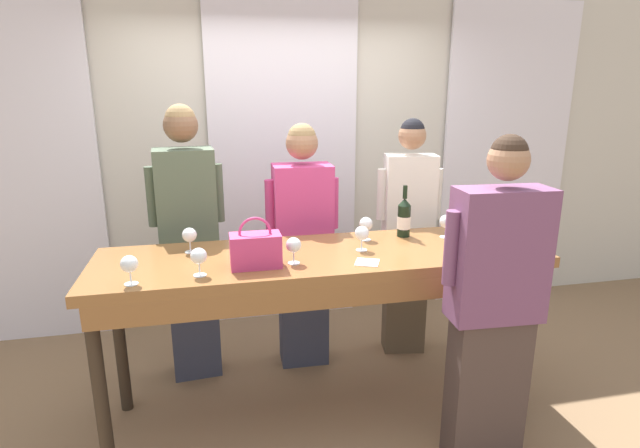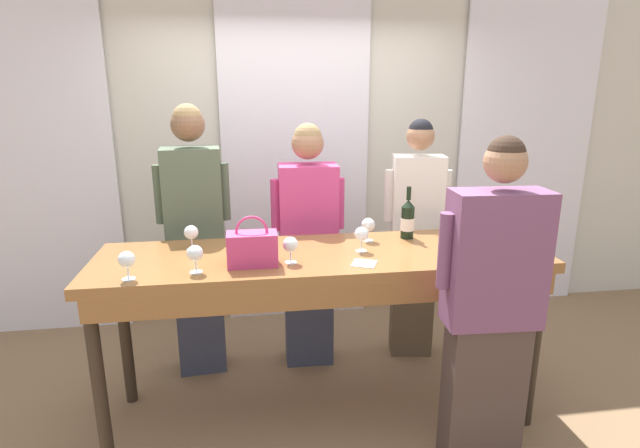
# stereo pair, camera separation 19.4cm
# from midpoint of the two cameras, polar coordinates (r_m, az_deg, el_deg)

# --- Properties ---
(ground_plane) EXTENTS (18.00, 18.00, 0.00)m
(ground_plane) POSITION_cam_midpoint_polar(r_m,az_deg,el_deg) (3.34, -1.49, -20.57)
(ground_plane) COLOR #846647
(wall_back) EXTENTS (12.00, 0.06, 2.80)m
(wall_back) POSITION_cam_midpoint_polar(r_m,az_deg,el_deg) (4.24, -5.55, 7.65)
(wall_back) COLOR beige
(wall_back) RESTS_ON ground_plane
(curtain_panel_left) EXTENTS (1.21, 0.03, 2.69)m
(curtain_panel_left) POSITION_cam_midpoint_polar(r_m,az_deg,el_deg) (4.43, -32.72, 4.90)
(curtain_panel_left) COLOR white
(curtain_panel_left) RESTS_ON ground_plane
(curtain_panel_center) EXTENTS (1.21, 0.03, 2.69)m
(curtain_panel_center) POSITION_cam_midpoint_polar(r_m,az_deg,el_deg) (4.18, -5.42, 6.77)
(curtain_panel_center) COLOR white
(curtain_panel_center) RESTS_ON ground_plane
(curtain_panel_right) EXTENTS (1.21, 0.03, 2.69)m
(curtain_panel_right) POSITION_cam_midpoint_polar(r_m,az_deg,el_deg) (4.87, 19.35, 7.18)
(curtain_panel_right) COLOR white
(curtain_panel_right) RESTS_ON ground_plane
(tasting_bar) EXTENTS (2.55, 0.73, 1.05)m
(tasting_bar) POSITION_cam_midpoint_polar(r_m,az_deg,el_deg) (2.88, -1.53, -5.46)
(tasting_bar) COLOR brown
(tasting_bar) RESTS_ON ground_plane
(wine_bottle) EXTENTS (0.08, 0.08, 0.33)m
(wine_bottle) POSITION_cam_midpoint_polar(r_m,az_deg,el_deg) (3.17, 7.85, 0.67)
(wine_bottle) COLOR black
(wine_bottle) RESTS_ON tasting_bar
(handbag) EXTENTS (0.26, 0.14, 0.27)m
(handbag) POSITION_cam_midpoint_polar(r_m,az_deg,el_deg) (2.64, -9.47, -2.91)
(handbag) COLOR #C63870
(handbag) RESTS_ON tasting_bar
(wine_glass_front_left) EXTENTS (0.08, 0.08, 0.15)m
(wine_glass_front_left) POSITION_cam_midpoint_polar(r_m,az_deg,el_deg) (2.66, -5.12, -2.53)
(wine_glass_front_left) COLOR white
(wine_glass_front_left) RESTS_ON tasting_bar
(wine_glass_front_mid) EXTENTS (0.08, 0.08, 0.15)m
(wine_glass_front_mid) POSITION_cam_midpoint_polar(r_m,az_deg,el_deg) (2.95, -16.53, -1.31)
(wine_glass_front_mid) COLOR white
(wine_glass_front_mid) RESTS_ON tasting_bar
(wine_glass_front_right) EXTENTS (0.08, 0.08, 0.15)m
(wine_glass_front_right) POSITION_cam_midpoint_polar(r_m,az_deg,el_deg) (2.58, -23.01, -4.32)
(wine_glass_front_right) COLOR white
(wine_glass_front_right) RESTS_ON tasting_bar
(wine_glass_center_left) EXTENTS (0.08, 0.08, 0.15)m
(wine_glass_center_left) POSITION_cam_midpoint_polar(r_m,az_deg,el_deg) (3.07, 3.48, -0.06)
(wine_glass_center_left) COLOR white
(wine_glass_center_left) RESTS_ON tasting_bar
(wine_glass_center_mid) EXTENTS (0.08, 0.08, 0.15)m
(wine_glass_center_mid) POSITION_cam_midpoint_polar(r_m,az_deg,el_deg) (3.13, 15.38, -0.30)
(wine_glass_center_mid) COLOR white
(wine_glass_center_mid) RESTS_ON tasting_bar
(wine_glass_center_right) EXTENTS (0.08, 0.08, 0.15)m
(wine_glass_center_right) POSITION_cam_midpoint_polar(r_m,az_deg,el_deg) (2.87, 2.88, -1.17)
(wine_glass_center_right) COLOR white
(wine_glass_center_right) RESTS_ON tasting_bar
(wine_glass_back_left) EXTENTS (0.08, 0.08, 0.15)m
(wine_glass_back_left) POSITION_cam_midpoint_polar(r_m,az_deg,el_deg) (2.58, -15.81, -3.66)
(wine_glass_back_left) COLOR white
(wine_glass_back_left) RESTS_ON tasting_bar
(wine_glass_back_mid) EXTENTS (0.08, 0.08, 0.15)m
(wine_glass_back_mid) POSITION_cam_midpoint_polar(r_m,az_deg,el_deg) (3.20, 14.39, 0.12)
(wine_glass_back_mid) COLOR white
(wine_glass_back_mid) RESTS_ON tasting_bar
(wine_glass_back_right) EXTENTS (0.08, 0.08, 0.15)m
(wine_glass_back_right) POSITION_cam_midpoint_polar(r_m,az_deg,el_deg) (3.19, 12.53, 0.19)
(wine_glass_back_right) COLOR white
(wine_glass_back_right) RESTS_ON tasting_bar
(napkin) EXTENTS (0.16, 0.16, 0.00)m
(napkin) POSITION_cam_midpoint_polar(r_m,az_deg,el_deg) (2.70, 3.36, -4.42)
(napkin) COLOR white
(napkin) RESTS_ON tasting_bar
(pen) EXTENTS (0.05, 0.12, 0.01)m
(pen) POSITION_cam_midpoint_polar(r_m,az_deg,el_deg) (3.04, -9.44, -2.27)
(pen) COLOR maroon
(pen) RESTS_ON tasting_bar
(guest_olive_jacket) EXTENTS (0.49, 0.29, 1.87)m
(guest_olive_jacket) POSITION_cam_midpoint_polar(r_m,az_deg,el_deg) (3.45, -16.31, -2.01)
(guest_olive_jacket) COLOR #383D51
(guest_olive_jacket) RESTS_ON ground_plane
(guest_pink_top) EXTENTS (0.51, 0.28, 1.74)m
(guest_pink_top) POSITION_cam_midpoint_polar(r_m,az_deg,el_deg) (3.50, -3.60, -2.46)
(guest_pink_top) COLOR #383D51
(guest_pink_top) RESTS_ON ground_plane
(guest_cream_sweater) EXTENTS (0.47, 0.27, 1.76)m
(guest_cream_sweater) POSITION_cam_midpoint_polar(r_m,az_deg,el_deg) (3.69, 8.49, -1.28)
(guest_cream_sweater) COLOR brown
(guest_cream_sweater) RESTS_ON ground_plane
(host_pouring) EXTENTS (0.57, 0.23, 1.76)m
(host_pouring) POSITION_cam_midpoint_polar(r_m,az_deg,el_deg) (2.64, 17.27, -9.04)
(host_pouring) COLOR #473833
(host_pouring) RESTS_ON ground_plane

